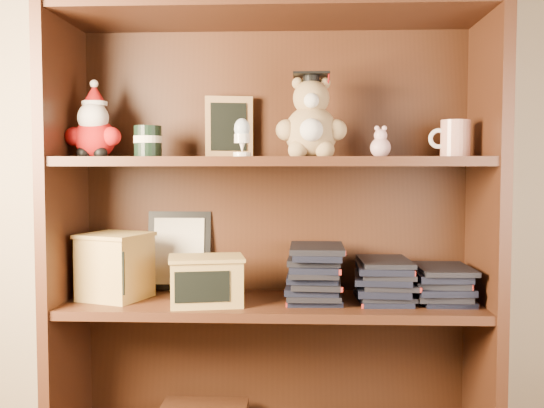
{
  "coord_description": "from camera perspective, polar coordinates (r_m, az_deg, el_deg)",
  "views": [
    {
      "loc": [
        0.12,
        -0.45,
        0.93
      ],
      "look_at": [
        0.04,
        1.3,
        0.82
      ],
      "focal_mm": 42.0,
      "sensor_mm": 36.0,
      "label": 1
    }
  ],
  "objects": [
    {
      "name": "pink_figurine",
      "position": [
        1.77,
        9.7,
        5.25
      ],
      "size": [
        0.06,
        0.06,
        0.09
      ],
      "color": "beige",
      "rests_on": "shelf_upper"
    },
    {
      "name": "certificate_frame",
      "position": [
        1.95,
        -8.3,
        -4.17
      ],
      "size": [
        0.19,
        0.05,
        0.24
      ],
      "color": "black",
      "rests_on": "shelf_lower"
    },
    {
      "name": "teachers_tin",
      "position": [
        1.81,
        -11.07,
        5.55
      ],
      "size": [
        0.08,
        0.08,
        0.09
      ],
      "color": "black",
      "rests_on": "shelf_upper"
    },
    {
      "name": "santa_plush",
      "position": [
        1.85,
        -15.65,
        6.57
      ],
      "size": [
        0.16,
        0.11,
        0.22
      ],
      "color": "#A50F0F",
      "rests_on": "shelf_upper"
    },
    {
      "name": "shelf_lower",
      "position": [
        1.8,
        -0.0,
        -9.0
      ],
      "size": [
        1.14,
        0.33,
        0.02
      ],
      "color": "#3F2012",
      "rests_on": "ground"
    },
    {
      "name": "chalkboard_plaque",
      "position": [
        1.89,
        -3.88,
        6.81
      ],
      "size": [
        0.14,
        0.09,
        0.18
      ],
      "color": "#9E7547",
      "rests_on": "shelf_upper"
    },
    {
      "name": "pencils_box",
      "position": [
        1.74,
        -5.92,
        -6.81
      ],
      "size": [
        0.22,
        0.18,
        0.13
      ],
      "color": "#B39049",
      "rests_on": "shelf_lower"
    },
    {
      "name": "grad_teddy_bear",
      "position": [
        1.75,
        3.53,
        7.14
      ],
      "size": [
        0.19,
        0.17,
        0.24
      ],
      "color": "#A28355",
      "rests_on": "shelf_upper"
    },
    {
      "name": "teacher_mug",
      "position": [
        1.81,
        16.05,
        5.66
      ],
      "size": [
        0.11,
        0.08,
        0.1
      ],
      "color": "silver",
      "rests_on": "shelf_upper"
    },
    {
      "name": "bookcase",
      "position": [
        1.82,
        -0.01,
        -1.2
      ],
      "size": [
        1.2,
        0.35,
        1.6
      ],
      "color": "#3F2012",
      "rests_on": "ground"
    },
    {
      "name": "book_stack_right",
      "position": [
        1.83,
        15.01,
        -7.0
      ],
      "size": [
        0.14,
        0.2,
        0.1
      ],
      "color": "black",
      "rests_on": "shelf_lower"
    },
    {
      "name": "treats_box",
      "position": [
        1.86,
        -13.88,
        -5.39
      ],
      "size": [
        0.22,
        0.22,
        0.19
      ],
      "color": "#B39049",
      "rests_on": "shelf_lower"
    },
    {
      "name": "shelf_upper",
      "position": [
        1.76,
        -0.0,
        3.82
      ],
      "size": [
        1.14,
        0.33,
        0.02
      ],
      "color": "#3F2012",
      "rests_on": "ground"
    },
    {
      "name": "egg_cup",
      "position": [
        1.69,
        -2.7,
        6.1
      ],
      "size": [
        0.05,
        0.05,
        0.1
      ],
      "color": "white",
      "rests_on": "shelf_upper"
    },
    {
      "name": "book_stack_left",
      "position": [
        1.78,
        3.77,
        -6.12
      ],
      "size": [
        0.14,
        0.2,
        0.16
      ],
      "color": "black",
      "rests_on": "shelf_lower"
    },
    {
      "name": "book_stack_mid",
      "position": [
        1.8,
        10.18,
        -6.59
      ],
      "size": [
        0.14,
        0.2,
        0.13
      ],
      "color": "black",
      "rests_on": "shelf_lower"
    }
  ]
}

